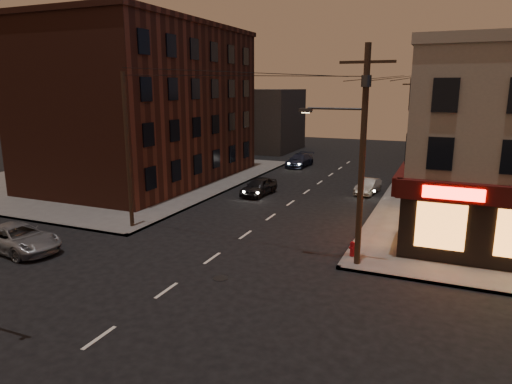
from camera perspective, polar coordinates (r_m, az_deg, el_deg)
The scene contains 14 objects.
ground at distance 19.85m, azimuth -11.14°, elevation -12.00°, with size 120.00×120.00×0.00m, color black.
sidewalk_nw at distance 44.85m, azimuth -16.65°, elevation 1.88°, with size 24.00×28.00×0.15m, color #514F4C.
brick_apartment at distance 41.95m, azimuth -13.49°, elevation 10.40°, with size 12.00×20.00×13.00m, color #4A2218.
bg_building_ne_a at distance 53.08m, azimuth 27.12°, elevation 6.40°, with size 10.00×12.00×7.00m, color #3F3D3A.
bg_building_nw at distance 61.52m, azimuth 0.74°, elevation 8.99°, with size 9.00×10.00×8.00m, color #3F3D3A.
bg_building_ne_b at distance 66.97m, azimuth 24.65°, elevation 7.29°, with size 8.00×8.00×6.00m, color #3F3D3A.
utility_pole_main at distance 21.02m, azimuth 12.91°, elevation 5.73°, with size 4.20×0.44×10.00m.
utility_pole_far at distance 47.02m, azimuth 18.88°, elevation 7.86°, with size 0.26×0.26×9.00m, color #382619.
utility_pole_west at distance 27.56m, azimuth -15.75°, elevation 4.90°, with size 0.24×0.24×9.00m, color #382619.
suv_cross at distance 26.63m, azimuth -27.63°, elevation -5.13°, with size 2.30×4.99×1.39m, color gray.
sedan_near at distance 35.73m, azimuth 0.36°, elevation 0.70°, with size 1.63×4.06×1.38m, color black.
sedan_mid at distance 37.30m, azimuth 13.83°, elevation 0.70°, with size 1.27×3.64×1.20m, color slate.
sedan_far at distance 48.85m, azimuth 5.47°, elevation 3.97°, with size 1.91×4.69×1.36m, color #1A2035.
fire_hydrant at distance 23.08m, azimuth 11.94°, elevation -6.88°, with size 0.33×0.33×0.77m.
Camera 1 is at (10.37, -14.74, 8.31)m, focal length 32.00 mm.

